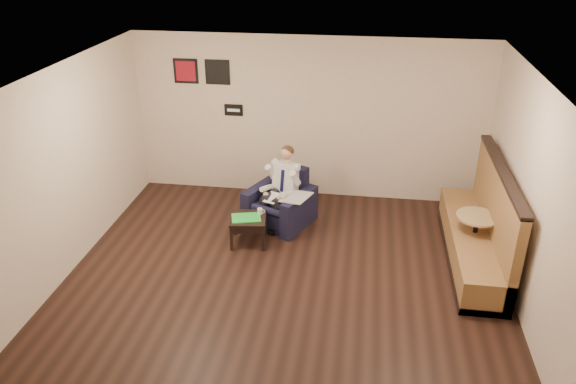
# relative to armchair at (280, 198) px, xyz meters

# --- Properties ---
(ground) EXTENTS (6.00, 6.00, 0.00)m
(ground) POSITION_rel_armchair_xyz_m (0.32, -1.83, -0.44)
(ground) COLOR black
(ground) RESTS_ON ground
(wall_back) EXTENTS (6.00, 0.02, 2.80)m
(wall_back) POSITION_rel_armchair_xyz_m (0.32, 1.17, 0.96)
(wall_back) COLOR #F0DFC4
(wall_back) RESTS_ON ground
(wall_front) EXTENTS (6.00, 0.02, 2.80)m
(wall_front) POSITION_rel_armchair_xyz_m (0.32, -4.83, 0.96)
(wall_front) COLOR #F0DFC4
(wall_front) RESTS_ON ground
(wall_left) EXTENTS (0.02, 6.00, 2.80)m
(wall_left) POSITION_rel_armchair_xyz_m (-2.68, -1.83, 0.96)
(wall_left) COLOR #F0DFC4
(wall_left) RESTS_ON ground
(wall_right) EXTENTS (0.02, 6.00, 2.80)m
(wall_right) POSITION_rel_armchair_xyz_m (3.32, -1.83, 0.96)
(wall_right) COLOR #F0DFC4
(wall_right) RESTS_ON ground
(ceiling) EXTENTS (6.00, 6.00, 0.02)m
(ceiling) POSITION_rel_armchair_xyz_m (0.32, -1.83, 2.36)
(ceiling) COLOR white
(ceiling) RESTS_ON wall_back
(seating_sign) EXTENTS (0.32, 0.02, 0.20)m
(seating_sign) POSITION_rel_armchair_xyz_m (-0.98, 1.15, 1.06)
(seating_sign) COLOR black
(seating_sign) RESTS_ON wall_back
(art_print_left) EXTENTS (0.42, 0.03, 0.42)m
(art_print_left) POSITION_rel_armchair_xyz_m (-1.78, 1.15, 1.71)
(art_print_left) COLOR #A71424
(art_print_left) RESTS_ON wall_back
(art_print_right) EXTENTS (0.42, 0.03, 0.42)m
(art_print_right) POSITION_rel_armchair_xyz_m (-1.23, 1.15, 1.71)
(art_print_right) COLOR black
(art_print_right) RESTS_ON wall_back
(armchair) EXTENTS (1.19, 1.19, 0.88)m
(armchair) POSITION_rel_armchair_xyz_m (0.00, 0.00, 0.00)
(armchair) COLOR black
(armchair) RESTS_ON ground
(seated_man) EXTENTS (0.87, 1.02, 1.20)m
(seated_man) POSITION_rel_armchair_xyz_m (-0.05, -0.11, 0.16)
(seated_man) COLOR silver
(seated_man) RESTS_ON armchair
(lap_papers) EXTENTS (0.28, 0.34, 0.01)m
(lap_papers) POSITION_rel_armchair_xyz_m (-0.08, -0.19, 0.10)
(lap_papers) COLOR white
(lap_papers) RESTS_ON seated_man
(newspaper) EXTENTS (0.53, 0.58, 0.01)m
(newspaper) POSITION_rel_armchair_xyz_m (0.30, -0.23, 0.16)
(newspaper) COLOR silver
(newspaper) RESTS_ON armchair
(side_table) EXTENTS (0.59, 0.59, 0.43)m
(side_table) POSITION_rel_armchair_xyz_m (-0.37, -0.68, -0.22)
(side_table) COLOR black
(side_table) RESTS_ON ground
(green_folder) EXTENTS (0.50, 0.41, 0.01)m
(green_folder) POSITION_rel_armchair_xyz_m (-0.40, -0.71, -0.00)
(green_folder) COLOR green
(green_folder) RESTS_ON side_table
(coffee_mug) EXTENTS (0.09, 0.09, 0.09)m
(coffee_mug) POSITION_rel_armchair_xyz_m (-0.22, -0.55, 0.04)
(coffee_mug) COLOR white
(coffee_mug) RESTS_ON side_table
(smartphone) EXTENTS (0.14, 0.07, 0.01)m
(smartphone) POSITION_rel_armchair_xyz_m (-0.34, -0.53, -0.01)
(smartphone) COLOR black
(smartphone) RESTS_ON side_table
(banquette) EXTENTS (0.65, 2.74, 1.40)m
(banquette) POSITION_rel_armchair_xyz_m (2.91, -0.67, 0.26)
(banquette) COLOR olive
(banquette) RESTS_ON ground
(cafe_table) EXTENTS (0.63, 0.63, 0.73)m
(cafe_table) POSITION_rel_armchair_xyz_m (2.92, -0.72, -0.07)
(cafe_table) COLOR tan
(cafe_table) RESTS_ON ground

